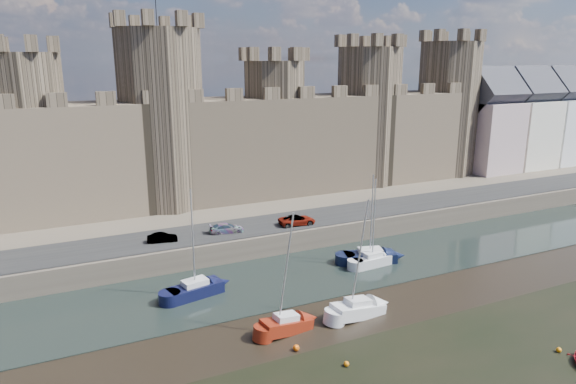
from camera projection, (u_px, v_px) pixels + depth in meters
name	position (u px, v px, depth m)	size (l,w,h in m)	color
water_channel	(203.00, 294.00, 48.88)	(160.00, 12.00, 0.08)	black
quay	(139.00, 194.00, 80.12)	(160.00, 60.00, 2.50)	#4C443A
road	(177.00, 237.00, 57.01)	(160.00, 7.00, 0.10)	black
castle	(144.00, 139.00, 66.72)	(108.50, 11.00, 29.00)	#42382B
townhouses	(544.00, 121.00, 94.84)	(35.50, 9.05, 18.13)	beige
car_1	(162.00, 238.00, 55.40)	(1.12, 3.21, 1.06)	gray
car_2	(226.00, 228.00, 58.42)	(1.58, 3.88, 1.13)	gray
car_3	(297.00, 220.00, 61.15)	(2.04, 4.43, 1.23)	gray
sailboat_1	(195.00, 289.00, 48.24)	(5.50, 3.07, 10.41)	black
sailboat_2	(372.00, 259.00, 55.39)	(4.56, 2.03, 9.62)	silver
sailboat_3	(370.00, 256.00, 56.36)	(6.03, 3.72, 9.88)	black
sailboat_4	(286.00, 324.00, 42.01)	(4.56, 2.28, 10.21)	maroon
sailboat_5	(358.00, 308.00, 44.58)	(5.05, 2.33, 10.56)	silver
buoy_1	(346.00, 364.00, 37.42)	(0.41, 0.41, 0.41)	orange
buoy_3	(296.00, 348.00, 39.42)	(0.50, 0.50, 0.50)	#FF610B
buoy_5	(559.00, 350.00, 39.22)	(0.40, 0.40, 0.40)	orange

